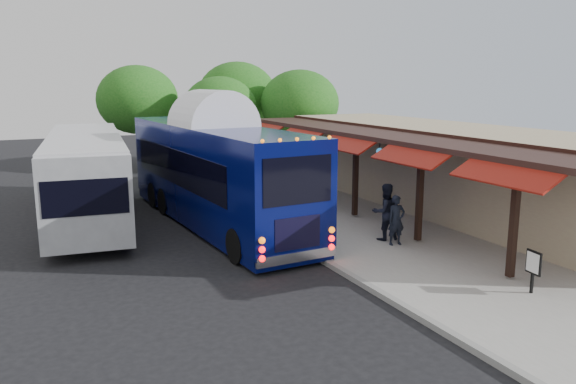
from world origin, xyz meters
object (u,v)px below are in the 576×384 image
ped_a (396,220)px  ped_d (321,186)px  ped_c (294,211)px  ped_b (385,212)px  sign_board (533,265)px  coach_bus (214,168)px  city_bus (87,173)px

ped_a → ped_d: ped_d is taller
ped_c → ped_b: bearing=132.4°
ped_d → sign_board: (0.07, -11.15, -0.14)m
ped_d → ped_b: bearing=78.2°
coach_bus → ped_b: coach_bus is taller
ped_d → ped_a: bearing=78.6°
sign_board → ped_d: bearing=97.3°
coach_bus → ped_c: coach_bus is taller
ped_c → ped_d: 4.20m
ped_d → sign_board: size_ratio=1.61×
ped_b → ped_a: bearing=96.3°
ped_a → sign_board: size_ratio=1.48×
coach_bus → ped_d: coach_bus is taller
ped_a → ped_c: ped_a is taller
city_bus → ped_a: 12.52m
city_bus → ped_b: size_ratio=6.60×
ped_b → sign_board: ped_b is taller
city_bus → ped_d: bearing=-11.2°
sign_board → city_bus: bearing=130.5°
sign_board → ped_c: bearing=116.7°
ped_c → city_bus: bearing=-46.7°
ped_a → ped_b: ped_b is taller
city_bus → ped_b: 12.06m
ped_a → sign_board: (0.54, -5.09, -0.07)m
ped_d → sign_board: bearing=83.3°
ped_d → city_bus: bearing=-24.3°
ped_c → sign_board: bearing=106.1°
coach_bus → ped_b: (4.40, -5.08, -1.09)m
ped_d → sign_board: 11.15m
ped_a → sign_board: 5.12m
coach_bus → ped_a: size_ratio=7.80×
city_bus → ped_b: bearing=-37.3°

